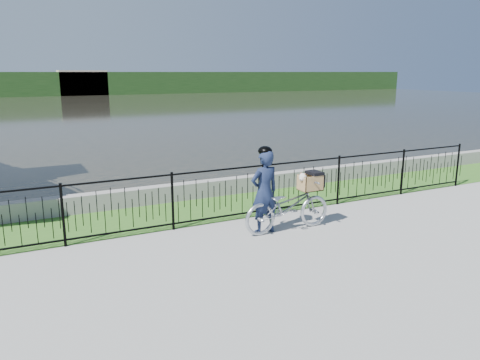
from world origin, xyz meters
TOP-DOWN VIEW (x-y plane):
  - ground at (0.00, 0.00)m, footprint 120.00×120.00m
  - grass_strip at (0.00, 2.60)m, footprint 60.00×2.00m
  - water at (0.00, 33.00)m, footprint 120.00×120.00m
  - quay_wall at (0.00, 3.60)m, footprint 60.00×0.30m
  - fence at (0.00, 1.60)m, footprint 14.00×0.06m
  - far_treeline at (0.00, 60.00)m, footprint 120.00×6.00m
  - far_building_right at (6.00, 58.50)m, footprint 6.00×3.00m
  - bicycle_rig at (0.98, 0.56)m, footprint 1.85×0.64m
  - cyclist at (0.50, 0.66)m, footprint 0.61×0.42m

SIDE VIEW (x-z plane):
  - ground at x=0.00m, z-range 0.00..0.00m
  - water at x=0.00m, z-range 0.00..0.00m
  - grass_strip at x=0.00m, z-range 0.00..0.01m
  - quay_wall at x=0.00m, z-range 0.00..0.40m
  - bicycle_rig at x=0.98m, z-range -0.07..1.07m
  - fence at x=0.00m, z-range 0.00..1.15m
  - cyclist at x=0.50m, z-range -0.01..1.66m
  - far_treeline at x=0.00m, z-range 0.00..3.00m
  - far_building_right at x=6.00m, z-range 0.00..3.20m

